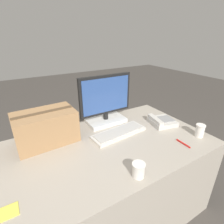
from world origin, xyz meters
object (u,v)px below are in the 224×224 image
at_px(keyboard, 119,133).
at_px(sticky_note_pad, 9,212).
at_px(monitor, 106,103).
at_px(paper_cup_left, 138,170).
at_px(cardboard_box, 46,127).
at_px(pen_marker, 183,143).
at_px(desk_phone, 161,121).
at_px(paper_cup_right, 200,130).

relative_size(keyboard, sticky_note_pad, 6.02).
bearing_deg(sticky_note_pad, monitor, 34.01).
bearing_deg(paper_cup_left, cardboard_box, 119.72).
height_order(monitor, sticky_note_pad, monitor).
relative_size(monitor, cardboard_box, 1.12).
bearing_deg(sticky_note_pad, paper_cup_left, -11.27).
distance_m(monitor, cardboard_box, 0.54).
bearing_deg(pen_marker, monitor, -150.38).
height_order(monitor, cardboard_box, monitor).
height_order(desk_phone, paper_cup_left, paper_cup_left).
bearing_deg(desk_phone, monitor, 156.92).
bearing_deg(cardboard_box, keyboard, -20.40).
xyz_separation_m(desk_phone, paper_cup_right, (0.10, -0.30, 0.03)).
bearing_deg(pen_marker, desk_phone, 165.02).
bearing_deg(paper_cup_left, sticky_note_pad, 168.73).
relative_size(keyboard, desk_phone, 1.93).
bearing_deg(desk_phone, paper_cup_left, -134.29).
bearing_deg(monitor, keyboard, -93.11).
bearing_deg(sticky_note_pad, desk_phone, 12.03).
distance_m(paper_cup_left, pen_marker, 0.50).
distance_m(monitor, paper_cup_right, 0.80).
bearing_deg(paper_cup_right, monitor, 131.06).
xyz_separation_m(desk_phone, sticky_note_pad, (-1.23, -0.26, -0.02)).
bearing_deg(keyboard, desk_phone, -11.40).
bearing_deg(paper_cup_right, pen_marker, -177.03).
bearing_deg(desk_phone, cardboard_box, 177.54).
relative_size(keyboard, paper_cup_right, 4.63).
height_order(monitor, keyboard, monitor).
relative_size(paper_cup_right, cardboard_box, 0.23).
height_order(paper_cup_left, paper_cup_right, paper_cup_right).
distance_m(pen_marker, sticky_note_pad, 1.14).
height_order(monitor, paper_cup_left, monitor).
bearing_deg(paper_cup_right, sticky_note_pad, 178.17).
bearing_deg(monitor, paper_cup_right, -48.94).
bearing_deg(cardboard_box, sticky_note_pad, -119.64).
bearing_deg(cardboard_box, paper_cup_left, -60.28).
bearing_deg(paper_cup_right, cardboard_box, 152.48).
bearing_deg(paper_cup_left, monitor, 76.00).
relative_size(keyboard, cardboard_box, 1.09).
bearing_deg(monitor, cardboard_box, -174.84).
height_order(keyboard, paper_cup_left, paper_cup_left).
xyz_separation_m(keyboard, sticky_note_pad, (-0.80, -0.31, -0.01)).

